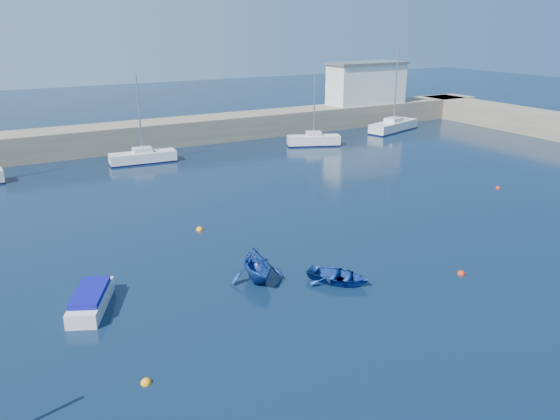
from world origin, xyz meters
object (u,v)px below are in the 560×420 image
motorboat_1 (91,300)px  dinghy_left (257,265)px  dinghy_center (338,276)px  sailboat_7 (314,140)px  sailboat_6 (143,157)px  harbor_office (366,84)px  sailboat_8 (393,126)px

motorboat_1 → dinghy_left: dinghy_left is taller
dinghy_center → sailboat_7: bearing=23.8°
sailboat_6 → dinghy_left: bearing=-179.6°
dinghy_left → dinghy_center: bearing=-21.8°
dinghy_center → dinghy_left: dinghy_left is taller
dinghy_center → harbor_office: bearing=15.0°
sailboat_6 → motorboat_1: sailboat_6 is taller
harbor_office → sailboat_6: bearing=-167.7°
motorboat_1 → dinghy_center: motorboat_1 is taller
harbor_office → dinghy_center: 47.48m
motorboat_1 → harbor_office: bearing=62.9°
dinghy_center → dinghy_left: size_ratio=1.00×
sailboat_8 → dinghy_center: (-29.53, -30.62, -0.32)m
sailboat_6 → sailboat_7: 18.37m
sailboat_7 → sailboat_8: sailboat_8 is taller
sailboat_6 → motorboat_1: 28.19m
sailboat_7 → motorboat_1: 37.71m
sailboat_8 → motorboat_1: bearing=105.3°
motorboat_1 → dinghy_left: bearing=16.5°
harbor_office → sailboat_7: (-13.22, -8.29, -4.48)m
harbor_office → dinghy_left: (-33.31, -34.39, -4.24)m
sailboat_8 → motorboat_1: 49.40m
sailboat_8 → motorboat_1: (-41.22, -27.24, -0.20)m
dinghy_left → harbor_office: bearing=57.0°
sailboat_8 → dinghy_left: size_ratio=3.09×
sailboat_7 → dinghy_center: size_ratio=2.34×
harbor_office → sailboat_7: bearing=-147.9°
harbor_office → sailboat_6: (-31.55, -6.90, -4.51)m
sailboat_6 → dinghy_center: sailboat_6 is taller
sailboat_6 → dinghy_center: 29.83m
sailboat_7 → motorboat_1: sailboat_7 is taller
sailboat_8 → motorboat_1: size_ratio=2.45×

